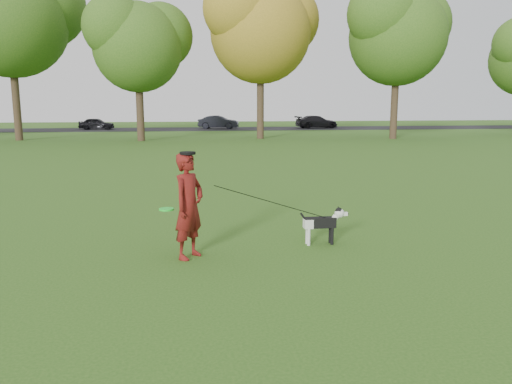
{
  "coord_description": "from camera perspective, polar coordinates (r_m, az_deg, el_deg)",
  "views": [
    {
      "loc": [
        -1.08,
        -7.79,
        2.41
      ],
      "look_at": [
        0.05,
        0.3,
        0.95
      ],
      "focal_mm": 35.0,
      "sensor_mm": 36.0,
      "label": 1
    }
  ],
  "objects": [
    {
      "name": "dog",
      "position": [
        8.67,
        7.73,
        -3.36
      ],
      "size": [
        0.86,
        0.17,
        0.66
      ],
      "color": "black",
      "rests_on": "ground"
    },
    {
      "name": "car_right",
      "position": [
        49.47,
        6.95,
        7.96
      ],
      "size": [
        4.33,
        2.15,
        1.21
      ],
      "primitive_type": "imported",
      "rotation": [
        0.0,
        0.0,
        1.68
      ],
      "color": "black",
      "rests_on": "road"
    },
    {
      "name": "car_left",
      "position": [
        48.52,
        -17.75,
        7.44
      ],
      "size": [
        3.23,
        1.47,
        1.08
      ],
      "primitive_type": "imported",
      "rotation": [
        0.0,
        0.0,
        1.51
      ],
      "color": "black",
      "rests_on": "road"
    },
    {
      "name": "man",
      "position": [
        7.82,
        -7.68,
        -1.58
      ],
      "size": [
        0.69,
        0.73,
        1.67
      ],
      "primitive_type": "imported",
      "rotation": [
        0.0,
        0.0,
        0.91
      ],
      "color": "#5B0D11",
      "rests_on": "ground"
    },
    {
      "name": "tree_row",
      "position": [
        34.23,
        -8.89,
        18.38
      ],
      "size": [
        51.74,
        8.86,
        12.01
      ],
      "color": "#38281C",
      "rests_on": "ground"
    },
    {
      "name": "man_held_items",
      "position": [
        8.15,
        2.19,
        -1.27
      ],
      "size": [
        2.88,
        0.61,
        1.24
      ],
      "color": "#1DEA2F",
      "rests_on": "ground"
    },
    {
      "name": "car_mid",
      "position": [
        47.92,
        -4.31,
        7.96
      ],
      "size": [
        3.98,
        2.15,
        1.24
      ],
      "primitive_type": "imported",
      "rotation": [
        0.0,
        0.0,
        1.34
      ],
      "color": "black",
      "rests_on": "road"
    },
    {
      "name": "ground",
      "position": [
        8.23,
        -0.06,
        -6.9
      ],
      "size": [
        120.0,
        120.0,
        0.0
      ],
      "primitive_type": "plane",
      "color": "#285116",
      "rests_on": "ground"
    },
    {
      "name": "road",
      "position": [
        47.87,
        -6.68,
        7.16
      ],
      "size": [
        120.0,
        7.0,
        0.02
      ],
      "primitive_type": "cube",
      "color": "black",
      "rests_on": "ground"
    }
  ]
}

